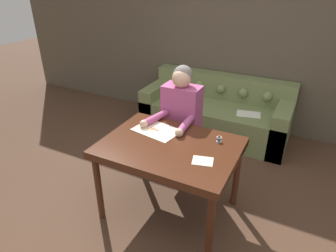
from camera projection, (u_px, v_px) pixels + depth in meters
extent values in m
plane|color=#4C3323|center=(176.00, 216.00, 2.86)|extent=(16.00, 16.00, 0.00)
cube|color=brown|center=(248.00, 36.00, 3.99)|extent=(8.00, 0.06, 2.60)
cube|color=#472314|center=(170.00, 148.00, 2.61)|extent=(1.18, 0.87, 0.07)
cylinder|color=#472314|center=(99.00, 188.00, 2.70)|extent=(0.06, 0.06, 0.67)
cylinder|color=#472314|center=(210.00, 229.00, 2.28)|extent=(0.06, 0.06, 0.67)
cylinder|color=#472314|center=(142.00, 149.00, 3.29)|extent=(0.06, 0.06, 0.67)
cylinder|color=#472314|center=(236.00, 176.00, 2.87)|extent=(0.06, 0.06, 0.67)
cube|color=olive|center=(214.00, 119.00, 4.22)|extent=(1.99, 0.83, 0.44)
cube|color=olive|center=(223.00, 86.00, 4.28)|extent=(1.99, 0.22, 0.34)
cube|color=olive|center=(159.00, 102.00, 4.54)|extent=(0.20, 0.83, 0.60)
cube|color=olive|center=(282.00, 127.00, 3.82)|extent=(0.20, 0.83, 0.60)
sphere|color=olive|center=(179.00, 82.00, 4.43)|extent=(0.13, 0.13, 0.13)
sphere|color=olive|center=(199.00, 85.00, 4.30)|extent=(0.13, 0.13, 0.13)
sphere|color=olive|center=(221.00, 89.00, 4.17)|extent=(0.13, 0.13, 0.13)
sphere|color=olive|center=(243.00, 93.00, 4.05)|extent=(0.13, 0.13, 0.13)
sphere|color=olive|center=(267.00, 97.00, 3.92)|extent=(0.13, 0.13, 0.13)
cube|color=white|center=(249.00, 114.00, 3.84)|extent=(0.33, 0.25, 0.00)
cylinder|color=#33281E|center=(181.00, 155.00, 3.38)|extent=(0.28, 0.28, 0.46)
cube|color=#B24C84|center=(182.00, 113.00, 3.14)|extent=(0.39, 0.22, 0.59)
sphere|color=#DBAD8E|center=(182.00, 78.00, 2.94)|extent=(0.19, 0.19, 0.19)
sphere|color=slate|center=(183.00, 75.00, 2.96)|extent=(0.20, 0.20, 0.20)
cylinder|color=#B24C84|center=(155.00, 118.00, 2.97)|extent=(0.14, 0.34, 0.07)
sphere|color=#DBAD8E|center=(144.00, 124.00, 2.86)|extent=(0.08, 0.08, 0.08)
cylinder|color=#B24C84|center=(185.00, 125.00, 2.84)|extent=(0.09, 0.34, 0.07)
sphere|color=#DBAD8E|center=(179.00, 133.00, 2.71)|extent=(0.08, 0.08, 0.08)
cube|color=beige|center=(157.00, 130.00, 2.82)|extent=(0.47, 0.36, 0.00)
cube|color=beige|center=(203.00, 161.00, 2.37)|extent=(0.19, 0.17, 0.00)
cube|color=silver|center=(164.00, 132.00, 2.78)|extent=(0.12, 0.01, 0.00)
cube|color=#D1511E|center=(155.00, 130.00, 2.82)|extent=(0.08, 0.01, 0.00)
torus|color=#D1511E|center=(151.00, 129.00, 2.84)|extent=(0.04, 0.04, 0.01)
cube|color=silver|center=(163.00, 133.00, 2.77)|extent=(0.12, 0.05, 0.00)
cube|color=#D1511E|center=(156.00, 129.00, 2.83)|extent=(0.08, 0.04, 0.00)
torus|color=#D1511E|center=(153.00, 128.00, 2.86)|extent=(0.04, 0.04, 0.01)
cylinder|color=silver|center=(158.00, 131.00, 2.81)|extent=(0.01, 0.01, 0.01)
cylinder|color=#3366B2|center=(219.00, 139.00, 2.63)|extent=(0.03, 0.03, 0.04)
cylinder|color=beige|center=(219.00, 137.00, 2.62)|extent=(0.04, 0.04, 0.00)
cylinder|color=beige|center=(219.00, 141.00, 2.64)|extent=(0.04, 0.04, 0.00)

